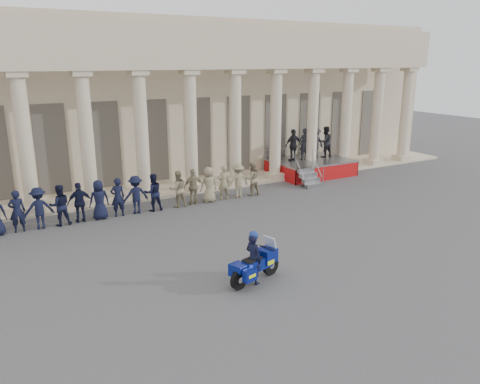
# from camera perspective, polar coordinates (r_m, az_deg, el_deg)

# --- Properties ---
(ground) EXTENTS (90.00, 90.00, 0.00)m
(ground) POSITION_cam_1_polar(r_m,az_deg,el_deg) (17.60, 0.87, -6.70)
(ground) COLOR #434345
(ground) RESTS_ON ground
(building) EXTENTS (40.00, 12.50, 9.00)m
(building) POSITION_cam_1_polar(r_m,az_deg,el_deg) (30.02, -13.66, 11.10)
(building) COLOR #C5B294
(building) RESTS_ON ground
(officer_rank) EXTENTS (15.82, 0.66, 1.75)m
(officer_rank) POSITION_cam_1_polar(r_m,az_deg,el_deg) (21.29, -16.13, -0.83)
(officer_rank) COLOR black
(officer_rank) RESTS_ON ground
(reviewing_stand) EXTENTS (4.63, 4.35, 2.84)m
(reviewing_stand) POSITION_cam_1_polar(r_m,az_deg,el_deg) (28.67, 8.75, 5.08)
(reviewing_stand) COLOR gray
(reviewing_stand) RESTS_ON ground
(motorcycle) EXTENTS (2.04, 1.09, 1.34)m
(motorcycle) POSITION_cam_1_polar(r_m,az_deg,el_deg) (14.77, 1.94, -8.82)
(motorcycle) COLOR black
(motorcycle) RESTS_ON ground
(rider) EXTENTS (0.54, 0.68, 1.72)m
(rider) POSITION_cam_1_polar(r_m,az_deg,el_deg) (14.58, 1.65, -7.96)
(rider) COLOR black
(rider) RESTS_ON ground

